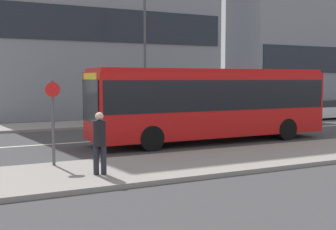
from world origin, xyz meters
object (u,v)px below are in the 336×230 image
object	(u,v)px
pedestrian_near_stop	(100,139)
street_lamp	(145,42)
city_bus	(210,100)
parked_car_0	(325,110)
bus_stop_sign	(53,116)

from	to	relation	value
pedestrian_near_stop	street_lamp	bearing A→B (deg)	81.48
city_bus	parked_car_0	size ratio (longest dim) A/B	2.26
city_bus	parked_car_0	distance (m)	13.54
pedestrian_near_stop	street_lamp	world-z (taller)	street_lamp
pedestrian_near_stop	bus_stop_sign	distance (m)	2.06
city_bus	bus_stop_sign	world-z (taller)	city_bus
bus_stop_sign	street_lamp	size ratio (longest dim) A/B	0.32
street_lamp	bus_stop_sign	bearing A→B (deg)	-124.68
bus_stop_sign	city_bus	bearing A→B (deg)	21.44
city_bus	pedestrian_near_stop	world-z (taller)	city_bus
parked_car_0	street_lamp	bearing A→B (deg)	169.14
parked_car_0	bus_stop_sign	bearing A→B (deg)	-156.97
bus_stop_sign	street_lamp	xyz separation A→B (m)	(7.33, 10.60, 3.23)
parked_car_0	city_bus	bearing A→B (deg)	-156.07
bus_stop_sign	street_lamp	distance (m)	13.29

